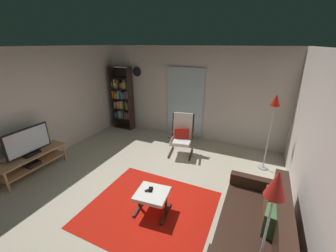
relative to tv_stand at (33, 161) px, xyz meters
name	(u,v)px	position (x,y,z in m)	size (l,w,h in m)	color
ground_plane	(136,192)	(2.35, 0.38, -0.30)	(7.02, 7.02, 0.00)	#BEB39B
wall_back	(188,94)	(2.35, 3.28, 1.00)	(5.60, 0.06, 2.60)	beige
wall_left	(28,110)	(-0.35, 0.38, 1.00)	(0.06, 6.00, 2.60)	beige
wall_right	(321,166)	(5.05, 0.38, 1.00)	(0.06, 6.00, 2.60)	beige
glass_door_panel	(185,103)	(2.27, 3.21, 0.75)	(1.10, 0.01, 2.00)	silver
area_rug	(150,209)	(2.82, 0.10, -0.30)	(2.09, 1.86, 0.01)	red
tv_stand	(33,161)	(0.00, 0.00, 0.00)	(0.44, 1.40, 0.45)	tan
television	(28,142)	(0.00, 0.01, 0.43)	(0.20, 0.92, 0.60)	black
bookshelf_near_tv	(123,100)	(0.18, 3.05, 0.66)	(0.69, 0.30, 1.99)	black
leather_sofa	(256,229)	(4.48, 0.10, 0.00)	(0.84, 1.72, 0.81)	#39231B
lounge_armchair	(182,133)	(2.57, 2.23, 0.23)	(0.68, 0.75, 1.02)	black
ottoman	(152,196)	(2.88, 0.08, 0.02)	(0.57, 0.53, 0.39)	white
tv_remote	(149,190)	(2.81, 0.10, 0.09)	(0.04, 0.14, 0.02)	black
cell_phone	(151,189)	(2.83, 0.13, 0.09)	(0.07, 0.14, 0.01)	black
floor_lamp_by_sofa	(273,202)	(4.51, -0.58, 1.03)	(0.22, 0.22, 1.66)	#A5A5AD
floor_lamp_by_shelf	(274,110)	(4.54, 2.29, 1.08)	(0.22, 0.22, 1.72)	#A5A5AD
wall_clock	(137,72)	(0.70, 3.20, 1.55)	(0.29, 0.03, 0.29)	silver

